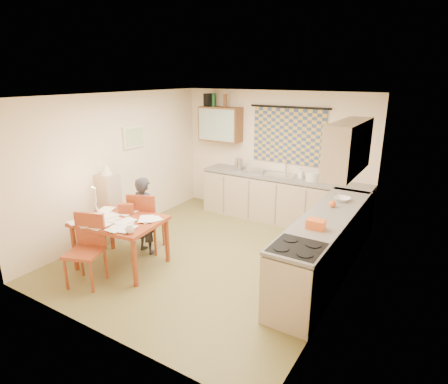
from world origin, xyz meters
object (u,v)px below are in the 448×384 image
Objects in this scene: counter_back at (282,199)px; person at (145,215)px; stove at (295,283)px; chair_far at (147,232)px; shelf_stand at (110,208)px; counter_right at (325,247)px; dining_table at (122,243)px.

counter_back is 2.61× the size of person.
stove is 2.76m from chair_far.
chair_far is 0.86m from shelf_stand.
counter_back is 2.78× the size of shelf_stand.
counter_right is 2.98m from dining_table.
stove is 0.78× the size of shelf_stand.
counter_right is 2.81m from chair_far.
person is (0.02, -0.05, 0.32)m from chair_far.
counter_back is 2.53× the size of dining_table.
person is at bearing -119.35° from counter_back.
person reaches higher than counter_back.
stove is 3.57m from shelf_stand.
stove is at bearing -90.00° from counter_right.
counter_back is 3.26× the size of chair_far.
dining_table is (-1.32, -2.94, -0.07)m from counter_back.
person is (-2.70, -0.75, 0.18)m from counter_right.
shelf_stand is (-0.86, 0.57, 0.21)m from dining_table.
counter_right is 2.49× the size of shelf_stand.
counter_back is at bearing 58.94° from dining_table.
counter_right is 3.19× the size of stove.
stove is at bearing -63.99° from counter_back.
counter_right reaches higher than dining_table.
dining_table is (-2.68, -0.16, -0.08)m from stove.
person is (-2.70, 0.39, 0.17)m from stove.
shelf_stand reaches higher than counter_back.
dining_table is 1.03× the size of person.
stove is (1.36, -2.78, 0.01)m from counter_back.
stove is 0.73× the size of person.
person is (-0.02, 0.55, 0.25)m from dining_table.
shelf_stand reaches higher than dining_table.
dining_table is at bearing 72.49° from chair_far.
chair_far is (-0.04, 0.60, -0.07)m from dining_table.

